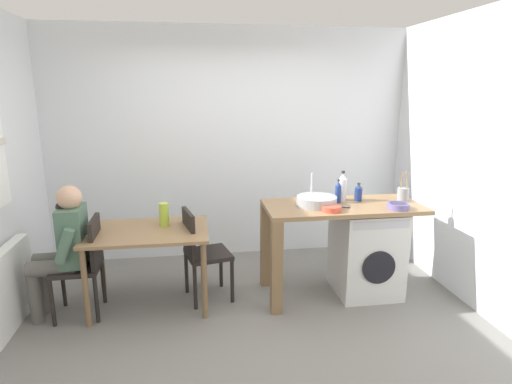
{
  "coord_description": "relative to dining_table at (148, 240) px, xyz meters",
  "views": [
    {
      "loc": [
        -0.43,
        -3.28,
        1.99
      ],
      "look_at": [
        0.12,
        0.45,
        1.08
      ],
      "focal_mm": 29.72,
      "sensor_mm": 36.0,
      "label": 1
    }
  ],
  "objects": [
    {
      "name": "vase",
      "position": [
        0.15,
        0.1,
        0.21
      ],
      "size": [
        0.09,
        0.09,
        0.22
      ],
      "primitive_type": "cylinder",
      "color": "#A8C63D",
      "rests_on": "dining_table"
    },
    {
      "name": "wall_counter_side",
      "position": [
        3.02,
        -0.52,
        0.71
      ],
      "size": [
        0.1,
        3.8,
        2.7
      ],
      "primitive_type": "cube",
      "color": "silver",
      "rests_on": "ground_plane"
    },
    {
      "name": "chair_opposite",
      "position": [
        0.48,
        0.03,
        -0.14
      ],
      "size": [
        0.48,
        0.48,
        0.9
      ],
      "rotation": [
        0.0,
        0.0,
        -1.34
      ],
      "color": "black",
      "rests_on": "ground_plane"
    },
    {
      "name": "chair_person_seat",
      "position": [
        -0.55,
        -0.1,
        -0.14
      ],
      "size": [
        0.41,
        0.41,
        0.9
      ],
      "rotation": [
        0.0,
        0.0,
        1.6
      ],
      "color": "black",
      "rests_on": "ground_plane"
    },
    {
      "name": "dining_table",
      "position": [
        0.0,
        0.0,
        0.0
      ],
      "size": [
        1.1,
        0.76,
        0.74
      ],
      "color": "olive",
      "rests_on": "ground_plane"
    },
    {
      "name": "sink_basin",
      "position": [
        1.58,
        -0.05,
        0.32
      ],
      "size": [
        0.38,
        0.38,
        0.09
      ],
      "primitive_type": "cylinder",
      "color": "#9EA0A5",
      "rests_on": "kitchen_counter"
    },
    {
      "name": "bottle_tall_green",
      "position": [
        1.82,
        0.03,
        0.38
      ],
      "size": [
        0.06,
        0.06,
        0.23
      ],
      "color": "navy",
      "rests_on": "kitchen_counter"
    },
    {
      "name": "washing_machine",
      "position": [
        2.11,
        -0.05,
        -0.21
      ],
      "size": [
        0.6,
        0.61,
        0.86
      ],
      "color": "silver",
      "rests_on": "ground_plane"
    },
    {
      "name": "wall_back",
      "position": [
        0.87,
        1.23,
        0.71
      ],
      "size": [
        4.6,
        0.1,
        2.7
      ],
      "primitive_type": "cube",
      "color": "silver",
      "rests_on": "ground_plane"
    },
    {
      "name": "tap",
      "position": [
        1.58,
        0.13,
        0.42
      ],
      "size": [
        0.02,
        0.02,
        0.28
      ],
      "primitive_type": "cylinder",
      "color": "#B2B2B7",
      "rests_on": "kitchen_counter"
    },
    {
      "name": "colander",
      "position": [
        2.3,
        -0.27,
        0.31
      ],
      "size": [
        0.2,
        0.2,
        0.06
      ],
      "color": "slate",
      "rests_on": "kitchen_counter"
    },
    {
      "name": "radiator",
      "position": [
        -1.15,
        -0.22,
        -0.29
      ],
      "size": [
        0.1,
        0.8,
        0.7
      ],
      "primitive_type": "cube",
      "color": "white",
      "rests_on": "ground_plane"
    },
    {
      "name": "bottle_clear_small",
      "position": [
        2.04,
        0.07,
        0.36
      ],
      "size": [
        0.07,
        0.07,
        0.18
      ],
      "color": "navy",
      "rests_on": "kitchen_counter"
    },
    {
      "name": "seated_person",
      "position": [
        -0.71,
        -0.1,
        0.03
      ],
      "size": [
        0.5,
        0.52,
        1.2
      ],
      "rotation": [
        0.0,
        0.0,
        1.6
      ],
      "color": "#595651",
      "rests_on": "ground_plane"
    },
    {
      "name": "kitchen_counter",
      "position": [
        1.63,
        -0.05,
        0.12
      ],
      "size": [
        1.5,
        0.68,
        0.92
      ],
      "color": "olive",
      "rests_on": "ground_plane"
    },
    {
      "name": "ground_plane",
      "position": [
        0.87,
        -0.52,
        -0.64
      ],
      "size": [
        5.46,
        5.46,
        0.0
      ],
      "primitive_type": "plane",
      "color": "slate"
    },
    {
      "name": "utensil_crock",
      "position": [
        2.48,
        0.0,
        0.35
      ],
      "size": [
        0.11,
        0.11,
        0.3
      ],
      "color": "gray",
      "rests_on": "kitchen_counter"
    },
    {
      "name": "scissors",
      "position": [
        1.8,
        -0.15,
        0.28
      ],
      "size": [
        0.15,
        0.06,
        0.01
      ],
      "color": "#B2B2B7",
      "rests_on": "kitchen_counter"
    },
    {
      "name": "bottle_squat_brown",
      "position": [
        1.89,
        0.12,
        0.41
      ],
      "size": [
        0.08,
        0.08,
        0.3
      ],
      "color": "silver",
      "rests_on": "kitchen_counter"
    },
    {
      "name": "mixing_bowl",
      "position": [
        1.66,
        -0.25,
        0.3
      ],
      "size": [
        0.18,
        0.18,
        0.05
      ],
      "color": "#D84C38",
      "rests_on": "kitchen_counter"
    }
  ]
}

